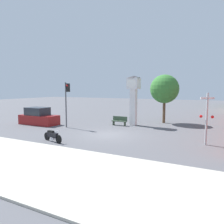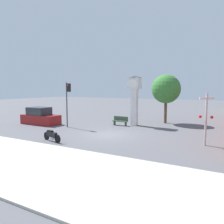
# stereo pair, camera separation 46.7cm
# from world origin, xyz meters

# --- Properties ---
(ground_plane) EXTENTS (120.00, 120.00, 0.00)m
(ground_plane) POSITION_xyz_m (0.00, 0.00, 0.00)
(ground_plane) COLOR #56565B
(sidewalk_strip) EXTENTS (36.00, 6.00, 0.10)m
(sidewalk_strip) POSITION_xyz_m (0.00, -7.98, 0.05)
(sidewalk_strip) COLOR #BCB7A8
(sidewalk_strip) RESTS_ON ground_plane
(motorcycle) EXTENTS (1.96, 0.63, 0.88)m
(motorcycle) POSITION_xyz_m (-2.39, -3.98, 0.42)
(motorcycle) COLOR black
(motorcycle) RESTS_ON ground_plane
(clock_tower) EXTENTS (1.36, 1.36, 5.07)m
(clock_tower) POSITION_xyz_m (0.08, 5.24, 3.36)
(clock_tower) COLOR white
(clock_tower) RESTS_ON ground_plane
(traffic_light) EXTENTS (0.50, 0.35, 4.36)m
(traffic_light) POSITION_xyz_m (-5.12, 1.07, 2.99)
(traffic_light) COLOR #47474C
(traffic_light) RESTS_ON ground_plane
(railroad_crossing_signal) EXTENTS (0.90, 0.82, 3.49)m
(railroad_crossing_signal) POSITION_xyz_m (7.36, 0.12, 1.91)
(railroad_crossing_signal) COLOR #B7B7BC
(railroad_crossing_signal) RESTS_ON ground_plane
(street_tree) EXTENTS (3.10, 3.10, 5.28)m
(street_tree) POSITION_xyz_m (2.51, 8.17, 3.71)
(street_tree) COLOR brown
(street_tree) RESTS_ON ground_plane
(bench) EXTENTS (1.60, 0.44, 0.92)m
(bench) POSITION_xyz_m (-1.14, 4.48, 0.49)
(bench) COLOR #384C38
(bench) RESTS_ON ground_plane
(parked_car) EXTENTS (4.21, 1.82, 1.80)m
(parked_car) POSITION_xyz_m (-8.98, 1.11, 0.75)
(parked_car) COLOR maroon
(parked_car) RESTS_ON ground_plane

